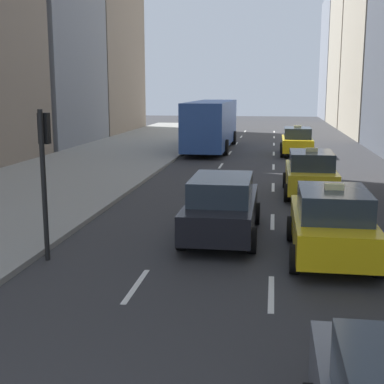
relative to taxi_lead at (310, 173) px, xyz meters
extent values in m
cube|color=gray|center=(-11.00, 8.54, -0.81)|extent=(8.00, 66.00, 0.15)
cube|color=white|center=(-4.20, -10.46, -0.87)|extent=(0.12, 2.00, 0.01)
cube|color=white|center=(-4.20, -4.46, -0.87)|extent=(0.12, 2.00, 0.01)
cube|color=white|center=(-4.20, 1.54, -0.87)|extent=(0.12, 2.00, 0.01)
cube|color=white|center=(-4.20, 7.54, -0.87)|extent=(0.12, 2.00, 0.01)
cube|color=white|center=(-4.20, 13.54, -0.87)|extent=(0.12, 2.00, 0.01)
cube|color=white|center=(-4.20, 19.54, -0.87)|extent=(0.12, 2.00, 0.01)
cube|color=white|center=(-4.20, 25.54, -0.87)|extent=(0.12, 2.00, 0.01)
cube|color=white|center=(-4.20, 31.54, -0.87)|extent=(0.12, 2.00, 0.01)
cube|color=white|center=(-1.40, -10.46, -0.87)|extent=(0.12, 2.00, 0.01)
cube|color=white|center=(-1.40, -4.46, -0.87)|extent=(0.12, 2.00, 0.01)
cube|color=white|center=(-1.40, 1.54, -0.87)|extent=(0.12, 2.00, 0.01)
cube|color=white|center=(-1.40, 7.54, -0.87)|extent=(0.12, 2.00, 0.01)
cube|color=white|center=(-1.40, 13.54, -0.87)|extent=(0.12, 2.00, 0.01)
cube|color=white|center=(-1.40, 19.54, -0.87)|extent=(0.12, 2.00, 0.01)
cube|color=white|center=(-1.40, 25.54, -0.87)|extent=(0.12, 2.00, 0.01)
cube|color=white|center=(-1.40, 31.54, -0.87)|extent=(0.12, 2.00, 0.01)
cube|color=white|center=(1.40, -4.46, -0.87)|extent=(0.12, 2.00, 0.01)
cube|color=white|center=(1.40, 1.54, -0.87)|extent=(0.12, 2.00, 0.01)
cube|color=white|center=(1.40, 7.54, -0.87)|extent=(0.12, 2.00, 0.01)
cube|color=white|center=(1.40, 13.54, -0.87)|extent=(0.12, 2.00, 0.01)
cube|color=white|center=(1.40, 19.54, -0.87)|extent=(0.12, 2.00, 0.01)
cube|color=white|center=(1.40, 25.54, -0.87)|extent=(0.12, 2.00, 0.01)
cube|color=white|center=(1.40, 31.54, -0.87)|extent=(0.12, 2.00, 0.01)
cube|color=gray|center=(-18.00, 16.90, 7.17)|extent=(6.00, 10.74, 16.09)
cube|color=gray|center=(-18.00, 28.94, 7.81)|extent=(6.00, 12.82, 17.38)
cube|color=gray|center=(8.00, 56.39, 7.21)|extent=(6.00, 12.56, 16.19)
cube|color=yellow|center=(0.00, 0.07, -0.17)|extent=(1.80, 4.40, 0.76)
cube|color=#28333D|center=(0.00, -0.19, 0.53)|extent=(1.58, 2.29, 0.64)
cube|color=#F2E599|center=(0.00, -0.19, 0.92)|extent=(0.44, 0.20, 0.14)
cylinder|color=black|center=(-0.90, 1.43, -0.55)|extent=(0.22, 0.66, 0.66)
cylinder|color=black|center=(0.90, 1.43, -0.55)|extent=(0.22, 0.66, 0.66)
cylinder|color=black|center=(-0.90, -1.29, -0.55)|extent=(0.22, 0.66, 0.66)
cylinder|color=black|center=(0.90, -1.29, -0.55)|extent=(0.22, 0.66, 0.66)
cube|color=yellow|center=(0.00, -7.79, -0.17)|extent=(1.80, 4.40, 0.76)
cube|color=#28333D|center=(0.00, -8.05, 0.53)|extent=(1.58, 2.29, 0.64)
cube|color=#F2E599|center=(0.00, -8.05, 0.92)|extent=(0.44, 0.20, 0.14)
cylinder|color=black|center=(-0.90, -6.43, -0.55)|extent=(0.22, 0.66, 0.66)
cylinder|color=black|center=(0.90, -6.43, -0.55)|extent=(0.22, 0.66, 0.66)
cylinder|color=black|center=(-0.90, -9.15, -0.55)|extent=(0.22, 0.66, 0.66)
cylinder|color=black|center=(0.90, -9.15, -0.55)|extent=(0.22, 0.66, 0.66)
cube|color=yellow|center=(0.00, 12.98, -0.17)|extent=(1.80, 4.40, 0.76)
cube|color=#28333D|center=(0.00, 12.72, 0.53)|extent=(1.58, 2.29, 0.64)
cube|color=#F2E599|center=(0.00, 12.72, 0.92)|extent=(0.44, 0.20, 0.14)
cylinder|color=black|center=(-0.90, 14.35, -0.55)|extent=(0.22, 0.66, 0.66)
cylinder|color=black|center=(0.90, 14.35, -0.55)|extent=(0.22, 0.66, 0.66)
cylinder|color=black|center=(-0.90, 11.62, -0.55)|extent=(0.22, 0.66, 0.66)
cylinder|color=black|center=(0.90, 11.62, -0.55)|extent=(0.22, 0.66, 0.66)
cube|color=black|center=(-2.80, -6.28, -0.17)|extent=(1.80, 4.83, 0.75)
cube|color=#28333D|center=(-2.80, -6.57, 0.52)|extent=(1.58, 2.51, 0.64)
cylinder|color=black|center=(-3.70, -4.78, -0.55)|extent=(0.22, 0.66, 0.66)
cylinder|color=black|center=(-1.90, -4.78, -0.55)|extent=(0.22, 0.66, 0.66)
cylinder|color=black|center=(-3.70, -7.78, -0.55)|extent=(0.22, 0.66, 0.66)
cylinder|color=black|center=(-1.90, -7.78, -0.55)|extent=(0.22, 0.66, 0.66)
cube|color=#2D519E|center=(-5.60, 15.29, 0.92)|extent=(2.50, 11.60, 2.90)
cube|color=#28333D|center=(-5.60, 21.04, 1.27)|extent=(2.30, 0.12, 1.40)
cube|color=#28333D|center=(-6.81, 15.29, 1.27)|extent=(0.08, 9.86, 1.10)
cube|color=yellow|center=(-5.60, 21.04, 2.17)|extent=(1.50, 0.10, 0.36)
cylinder|color=black|center=(-6.85, 18.88, -0.38)|extent=(0.30, 1.00, 1.00)
cylinder|color=black|center=(-4.35, 18.88, -0.38)|extent=(0.30, 1.00, 1.00)
cylinder|color=black|center=(-6.85, 12.10, -0.38)|extent=(0.30, 1.00, 1.00)
cylinder|color=black|center=(-4.35, 12.10, -0.38)|extent=(0.30, 1.00, 1.00)
cylinder|color=black|center=(-6.75, -9.08, 0.92)|extent=(0.12, 0.12, 3.60)
cube|color=black|center=(-6.75, -8.90, 2.27)|extent=(0.24, 0.20, 0.72)
sphere|color=red|center=(-6.75, -8.79, 2.50)|extent=(0.14, 0.14, 0.14)
sphere|color=#4C3F14|center=(-6.75, -8.79, 2.27)|extent=(0.14, 0.14, 0.14)
sphere|color=#198C2D|center=(-6.75, -8.79, 2.04)|extent=(0.14, 0.14, 0.14)
camera|label=1|loc=(-1.44, -20.75, 3.17)|focal=50.00mm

